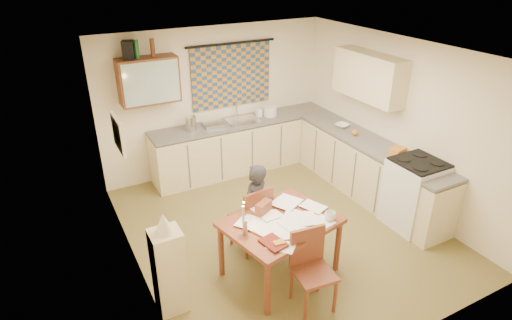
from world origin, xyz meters
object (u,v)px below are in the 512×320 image
dining_table (280,247)px  person (255,209)px  stove (414,193)px  counter_back (244,145)px  chair_far (251,229)px  shelf_stand (169,271)px  counter_right (369,170)px

dining_table → person: bearing=83.2°
stove → counter_back: bearing=115.7°
chair_far → shelf_stand: size_ratio=0.93×
counter_back → dining_table: counter_back is taller
person → shelf_stand: bearing=-8.3°
shelf_stand → counter_right: bearing=13.8°
stove → chair_far: (-2.28, 0.59, -0.21)m
stove → person: size_ratio=0.82×
dining_table → chair_far: 0.61m
counter_back → chair_far: 2.34m
chair_far → person: bearing=120.6°
counter_back → person: size_ratio=2.66×
stove → chair_far: stove is taller
counter_right → shelf_stand: shelf_stand is taller
dining_table → shelf_stand: size_ratio=1.42×
counter_back → chair_far: (-0.97, -2.12, -0.16)m
stove → shelf_stand: stove is taller
chair_far → person: person is taller
dining_table → person: 0.60m
chair_far → shelf_stand: (-1.26, -0.54, 0.21)m
dining_table → chair_far: (-0.08, 0.59, -0.09)m
stove → shelf_stand: (-3.54, 0.05, 0.00)m
stove → person: 2.31m
chair_far → person: size_ratio=0.76×
dining_table → chair_far: size_ratio=1.52×
chair_far → shelf_stand: bearing=16.9°
chair_far → counter_back: bearing=-121.0°
counter_right → stove: stove is taller
shelf_stand → dining_table: bearing=-2.3°
person → shelf_stand: person is taller
dining_table → stove: bearing=-12.1°
counter_back → shelf_stand: 3.47m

